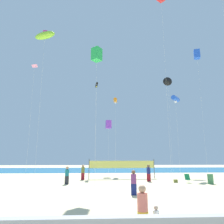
{
  "coord_description": "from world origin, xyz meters",
  "views": [
    {
      "loc": [
        -2.44,
        -16.91,
        2.57
      ],
      "look_at": [
        -1.12,
        6.14,
        7.53
      ],
      "focal_mm": 34.08,
      "sensor_mm": 36.0,
      "label": 1
    }
  ],
  "objects_px": {
    "toddler_figure": "(156,218)",
    "kite_blue_tube": "(175,99)",
    "kite_black_tube": "(97,85)",
    "kite_violet_box": "(108,124)",
    "folding_beach_chair": "(188,178)",
    "kite_black_delta": "(168,81)",
    "beachgoer_teal_shirt": "(67,175)",
    "beachgoer_olive_shirt": "(83,172)",
    "trash_barrel": "(210,179)",
    "mother_figure": "(143,207)",
    "kite_lime_inflatable": "(45,35)",
    "beachgoer_plum_shirt": "(134,182)",
    "volleyball_net": "(122,165)",
    "beach_handbag": "(176,181)",
    "beachgoer_navy_shirt": "(149,172)",
    "kite_orange_tube": "(115,101)",
    "kite_green_box": "(97,55)",
    "kite_pink_diamond": "(34,67)",
    "kite_blue_box": "(197,54)"
  },
  "relations": [
    {
      "from": "beachgoer_teal_shirt",
      "to": "kite_orange_tube",
      "type": "distance_m",
      "value": 18.94
    },
    {
      "from": "beachgoer_olive_shirt",
      "to": "kite_black_delta",
      "type": "distance_m",
      "value": 23.27
    },
    {
      "from": "kite_blue_box",
      "to": "beachgoer_olive_shirt",
      "type": "bearing_deg",
      "value": -162.43
    },
    {
      "from": "kite_blue_box",
      "to": "kite_lime_inflatable",
      "type": "bearing_deg",
      "value": -158.57
    },
    {
      "from": "beach_handbag",
      "to": "kite_lime_inflatable",
      "type": "xyz_separation_m",
      "value": [
        -14.7,
        0.17,
        16.6
      ]
    },
    {
      "from": "beachgoer_olive_shirt",
      "to": "kite_blue_box",
      "type": "bearing_deg",
      "value": 62.07
    },
    {
      "from": "mother_figure",
      "to": "kite_blue_tube",
      "type": "height_order",
      "value": "kite_blue_tube"
    },
    {
      "from": "folding_beach_chair",
      "to": "volleyball_net",
      "type": "distance_m",
      "value": 8.1
    },
    {
      "from": "kite_blue_box",
      "to": "toddler_figure",
      "type": "bearing_deg",
      "value": -120.43
    },
    {
      "from": "kite_blue_tube",
      "to": "beachgoer_plum_shirt",
      "type": "bearing_deg",
      "value": -121.55
    },
    {
      "from": "beachgoer_teal_shirt",
      "to": "volleyball_net",
      "type": "relative_size",
      "value": 0.21
    },
    {
      "from": "beach_handbag",
      "to": "beachgoer_olive_shirt",
      "type": "bearing_deg",
      "value": 161.27
    },
    {
      "from": "beachgoer_teal_shirt",
      "to": "kite_pink_diamond",
      "type": "height_order",
      "value": "kite_pink_diamond"
    },
    {
      "from": "kite_black_tube",
      "to": "beach_handbag",
      "type": "bearing_deg",
      "value": -53.75
    },
    {
      "from": "beach_handbag",
      "to": "kite_violet_box",
      "type": "relative_size",
      "value": 0.05
    },
    {
      "from": "beachgoer_teal_shirt",
      "to": "folding_beach_chair",
      "type": "bearing_deg",
      "value": 64.73
    },
    {
      "from": "beachgoer_plum_shirt",
      "to": "trash_barrel",
      "type": "xyz_separation_m",
      "value": [
        8.68,
        5.97,
        -0.43
      ]
    },
    {
      "from": "folding_beach_chair",
      "to": "kite_blue_box",
      "type": "height_order",
      "value": "kite_blue_box"
    },
    {
      "from": "beachgoer_olive_shirt",
      "to": "beachgoer_teal_shirt",
      "type": "bearing_deg",
      "value": -62.09
    },
    {
      "from": "mother_figure",
      "to": "beachgoer_teal_shirt",
      "type": "distance_m",
      "value": 15.0
    },
    {
      "from": "beachgoer_plum_shirt",
      "to": "volleyball_net",
      "type": "xyz_separation_m",
      "value": [
        0.42,
        11.89,
        0.73
      ]
    },
    {
      "from": "beachgoer_olive_shirt",
      "to": "kite_orange_tube",
      "type": "bearing_deg",
      "value": 108.99
    },
    {
      "from": "beachgoer_navy_shirt",
      "to": "kite_violet_box",
      "type": "distance_m",
      "value": 12.4
    },
    {
      "from": "beachgoer_teal_shirt",
      "to": "kite_orange_tube",
      "type": "height_order",
      "value": "kite_orange_tube"
    },
    {
      "from": "toddler_figure",
      "to": "kite_blue_tube",
      "type": "bearing_deg",
      "value": 50.97
    },
    {
      "from": "toddler_figure",
      "to": "folding_beach_chair",
      "type": "bearing_deg",
      "value": 47.5
    },
    {
      "from": "folding_beach_chair",
      "to": "kite_black_delta",
      "type": "bearing_deg",
      "value": 96.79
    },
    {
      "from": "folding_beach_chair",
      "to": "kite_lime_inflatable",
      "type": "xyz_separation_m",
      "value": [
        -15.89,
        0.5,
        16.29
      ]
    },
    {
      "from": "beachgoer_olive_shirt",
      "to": "trash_barrel",
      "type": "xyz_separation_m",
      "value": [
        13.08,
        -4.79,
        -0.45
      ]
    },
    {
      "from": "folding_beach_chair",
      "to": "kite_black_delta",
      "type": "relative_size",
      "value": 0.05
    },
    {
      "from": "volleyball_net",
      "to": "kite_black_delta",
      "type": "height_order",
      "value": "kite_black_delta"
    },
    {
      "from": "beachgoer_teal_shirt",
      "to": "kite_black_delta",
      "type": "relative_size",
      "value": 0.1
    },
    {
      "from": "beach_handbag",
      "to": "kite_green_box",
      "type": "xyz_separation_m",
      "value": [
        -8.46,
        -3.02,
        12.68
      ]
    },
    {
      "from": "mother_figure",
      "to": "kite_lime_inflatable",
      "type": "relative_size",
      "value": 0.09
    },
    {
      "from": "kite_black_delta",
      "to": "kite_lime_inflatable",
      "type": "height_order",
      "value": "kite_lime_inflatable"
    },
    {
      "from": "mother_figure",
      "to": "beach_handbag",
      "type": "relative_size",
      "value": 4.12
    },
    {
      "from": "beachgoer_plum_shirt",
      "to": "kite_green_box",
      "type": "relative_size",
      "value": 0.13
    },
    {
      "from": "beachgoer_olive_shirt",
      "to": "beach_handbag",
      "type": "height_order",
      "value": "beachgoer_olive_shirt"
    },
    {
      "from": "kite_black_tube",
      "to": "kite_violet_box",
      "type": "height_order",
      "value": "kite_black_tube"
    },
    {
      "from": "mother_figure",
      "to": "kite_pink_diamond",
      "type": "distance_m",
      "value": 23.65
    },
    {
      "from": "mother_figure",
      "to": "beachgoer_navy_shirt",
      "type": "xyz_separation_m",
      "value": [
        3.93,
        16.28,
        0.1
      ]
    },
    {
      "from": "trash_barrel",
      "to": "kite_lime_inflatable",
      "type": "distance_m",
      "value": 24.16
    },
    {
      "from": "mother_figure",
      "to": "toddler_figure",
      "type": "height_order",
      "value": "mother_figure"
    },
    {
      "from": "kite_black_delta",
      "to": "kite_lime_inflatable",
      "type": "distance_m",
      "value": 23.15
    },
    {
      "from": "beachgoer_plum_shirt",
      "to": "beach_handbag",
      "type": "bearing_deg",
      "value": 39.24
    },
    {
      "from": "kite_black_delta",
      "to": "beachgoer_plum_shirt",
      "type": "bearing_deg",
      "value": -115.6
    },
    {
      "from": "kite_black_tube",
      "to": "kite_pink_diamond",
      "type": "bearing_deg",
      "value": -128.41
    },
    {
      "from": "beachgoer_teal_shirt",
      "to": "kite_violet_box",
      "type": "xyz_separation_m",
      "value": [
        4.58,
        11.57,
        6.86
      ]
    },
    {
      "from": "beachgoer_olive_shirt",
      "to": "trash_barrel",
      "type": "bearing_deg",
      "value": 24.4
    },
    {
      "from": "beachgoer_plum_shirt",
      "to": "trash_barrel",
      "type": "height_order",
      "value": "beachgoer_plum_shirt"
    }
  ]
}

